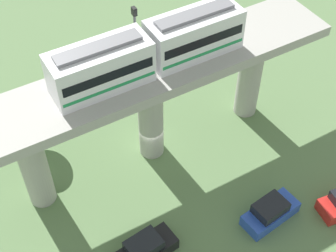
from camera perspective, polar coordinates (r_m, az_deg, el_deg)
ground_plane at (r=40.09m, az=-1.85°, el=-2.75°), size 120.00×120.00×0.00m
viaduct at (r=35.50m, az=-2.09°, el=3.88°), size 5.20×28.00×8.51m
train at (r=33.09m, az=-2.19°, el=8.61°), size 2.64×13.55×3.24m
parked_car_blue at (r=36.38m, az=11.56°, el=-9.58°), size 2.27×4.38×1.76m
parked_car_black at (r=34.19m, az=-2.58°, el=-13.84°), size 2.25×4.37×1.76m
tree_near_viaduct at (r=39.79m, az=-16.31°, el=1.76°), size 3.17×3.17×5.11m
signal_post at (r=38.20m, az=-3.52°, el=7.01°), size 0.44×0.28×11.11m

